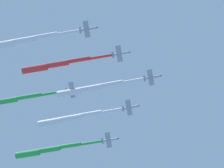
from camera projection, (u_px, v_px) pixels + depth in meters
jet_lead at (90, 88)px, 259.82m from camera, size 40.39×43.14×4.48m
jet_port_inner at (70, 118)px, 267.64m from camera, size 40.41×43.50×4.48m
jet_starboard_inner at (56, 65)px, 255.37m from camera, size 41.67×43.49×4.54m
jet_port_mid at (48, 150)px, 270.67m from camera, size 41.98×44.18×4.49m
jet_starboard_mid at (23, 41)px, 251.17m from camera, size 41.40×43.49×4.46m
jet_port_outer at (3, 102)px, 263.60m from camera, size 46.33×48.75×4.49m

